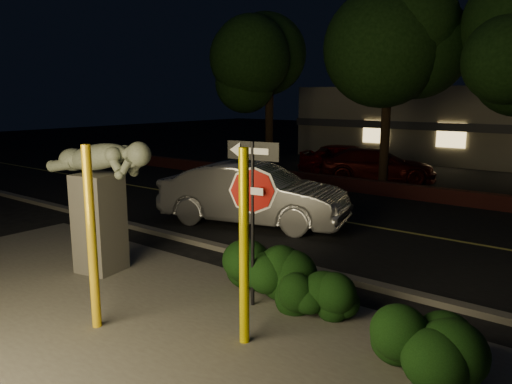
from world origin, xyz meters
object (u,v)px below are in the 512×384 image
yellow_pole_right (244,249)px  parked_car_red (349,160)px  sculpture (99,191)px  signpost (253,191)px  silver_sedan (253,194)px  yellow_pole_left (92,239)px  parked_car_darkred (377,165)px

yellow_pole_right → parked_car_red: bearing=112.2°
sculpture → parked_car_red: 14.09m
yellow_pole_right → signpost: 1.42m
signpost → silver_sedan: size_ratio=0.54×
silver_sedan → parked_car_red: size_ratio=1.20×
yellow_pole_left → sculpture: 2.60m
parked_car_darkred → yellow_pole_left: bearing=161.9°
parked_car_red → parked_car_darkred: (1.51, -0.45, -0.05)m
parked_car_red → yellow_pole_right: bearing=-171.6°
yellow_pole_left → signpost: yellow_pole_left is taller
silver_sedan → parked_car_red: (-1.81, 9.08, -0.12)m
sculpture → silver_sedan: (0.05, 4.87, -0.81)m
sculpture → parked_car_darkred: size_ratio=0.57×
yellow_pole_left → parked_car_red: 16.01m
yellow_pole_right → parked_car_red: size_ratio=0.66×
yellow_pole_left → parked_car_red: bearing=103.8°
parked_car_darkred → signpost: bearing=169.2°
yellow_pole_right → signpost: size_ratio=1.01×
sculpture → yellow_pole_right: bearing=-18.2°
yellow_pole_left → yellow_pole_right: (2.11, 1.03, 0.00)m
yellow_pole_left → parked_car_darkred: 15.28m
yellow_pole_right → silver_sedan: size_ratio=0.55×
yellow_pole_right → signpost: (-0.71, 1.09, 0.57)m
yellow_pole_right → yellow_pole_left: bearing=-154.0°
yellow_pole_left → silver_sedan: size_ratio=0.55×
yellow_pole_left → silver_sedan: 6.77m
sculpture → silver_sedan: bearing=78.7°
silver_sedan → parked_car_darkred: (-0.31, 8.64, -0.17)m
yellow_pole_left → parked_car_darkred: yellow_pole_left is taller
yellow_pole_right → sculpture: size_ratio=1.06×
silver_sedan → signpost: bearing=-157.1°
yellow_pole_left → signpost: 2.60m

